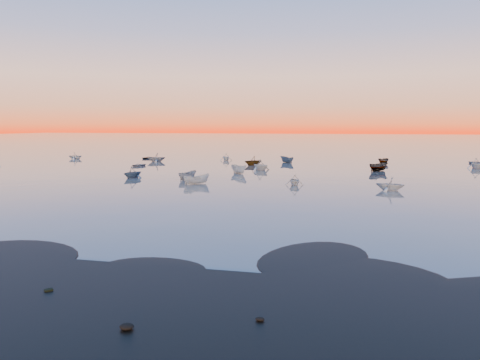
% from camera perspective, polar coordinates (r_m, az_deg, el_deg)
% --- Properties ---
extents(ground, '(600.00, 600.00, 0.00)m').
position_cam_1_polar(ground, '(128.43, 9.09, 2.99)').
color(ground, '#6F665C').
rests_on(ground, ground).
extents(mud_lobes, '(140.00, 6.00, 0.07)m').
position_cam_1_polar(mud_lobes, '(29.69, -6.37, -9.43)').
color(mud_lobes, black).
rests_on(mud_lobes, ground).
extents(moored_fleet, '(124.00, 58.00, 1.20)m').
position_cam_1_polar(moored_fleet, '(81.80, 6.55, 0.92)').
color(moored_fleet, silver).
rests_on(moored_fleet, ground).
extents(boat_near_center, '(3.76, 4.05, 1.35)m').
position_cam_1_polar(boat_near_center, '(65.87, -5.33, -0.48)').
color(boat_near_center, silver).
rests_on(boat_near_center, ground).
extents(boat_near_right, '(3.52, 2.29, 1.13)m').
position_cam_1_polar(boat_near_right, '(64.67, 6.67, -0.63)').
color(boat_near_right, silver).
rests_on(boat_near_right, ground).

